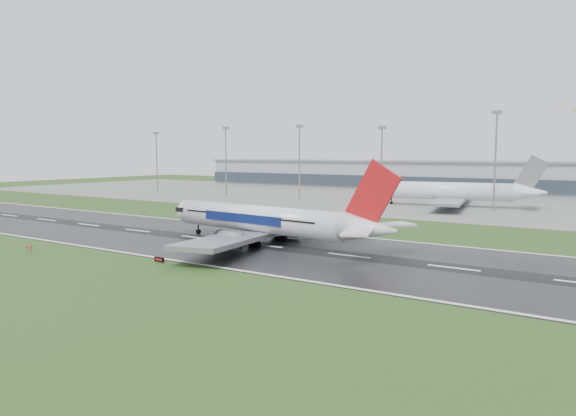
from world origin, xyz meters
The scene contains 12 objects.
ground centered at (0.00, 0.00, 0.00)m, with size 520.00×520.00×0.00m, color #244318.
runway centered at (0.00, 0.00, 0.05)m, with size 400.00×45.00×0.10m, color black.
apron centered at (0.00, 125.00, 0.04)m, with size 400.00×130.00×0.08m, color slate.
terminal centered at (0.00, 185.00, 7.50)m, with size 240.00×36.00×15.00m, color gray.
main_airliner centered at (40.26, 2.08, 8.96)m, with size 60.01×57.16×17.72m, color silver, non-canonical shape.
parked_airliner centered at (48.49, 105.80, 9.26)m, with size 62.66×58.34×18.37m, color white, non-canonical shape.
runway_sign centered at (34.20, -24.50, 0.52)m, with size 2.30×0.26×1.04m, color black, non-canonical shape.
floodmast_0 centered at (-101.02, 100.00, 14.71)m, with size 0.64×0.64×29.42m, color gray.
floodmast_1 centered at (-54.82, 100.00, 15.36)m, with size 0.64×0.64×30.71m, color gray.
floodmast_2 centered at (-14.31, 100.00, 15.21)m, with size 0.64×0.64×30.43m, color gray.
floodmast_3 centered at (23.00, 100.00, 14.40)m, with size 0.64×0.64×28.80m, color gray.
floodmast_4 centered at (64.72, 100.00, 16.46)m, with size 0.64×0.64×32.92m, color gray.
Camera 1 is at (105.41, -90.05, 19.67)m, focal length 32.98 mm.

